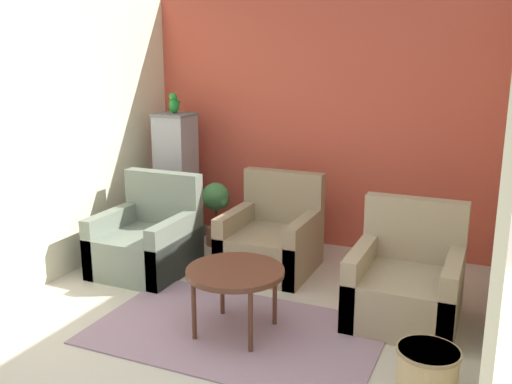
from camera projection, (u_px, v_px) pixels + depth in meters
The scene contains 12 objects.
wall_back_accent at pixel (316, 123), 6.07m from camera, with size 3.84×0.06×2.66m.
wall_left at pixel (74, 132), 5.40m from camera, with size 0.06×3.11×2.66m.
wall_right at pixel (507, 163), 3.92m from camera, with size 0.06×3.11×2.66m.
area_rug at pixel (236, 331), 4.33m from camera, with size 2.15×1.33×0.01m.
coffee_table at pixel (235, 275), 4.22m from camera, with size 0.73×0.73×0.51m.
armchair_left at pixel (148, 242), 5.49m from camera, with size 0.82×0.85×0.92m.
armchair_right at pixel (406, 285), 4.49m from camera, with size 0.82×0.85×0.92m.
armchair_middle at pixel (272, 241), 5.52m from camera, with size 0.82×0.85×0.92m.
birdcage at pixel (177, 180), 6.34m from camera, with size 0.49×0.49×1.42m.
parrot at pixel (174, 104), 6.14m from camera, with size 0.10×0.19×0.22m.
potted_plant at pixel (216, 205), 6.17m from camera, with size 0.33×0.30×0.70m.
wicker_basket at pixel (427, 371), 3.49m from camera, with size 0.39×0.39×0.32m.
Camera 1 is at (1.86, -2.67, 2.08)m, focal length 40.00 mm.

